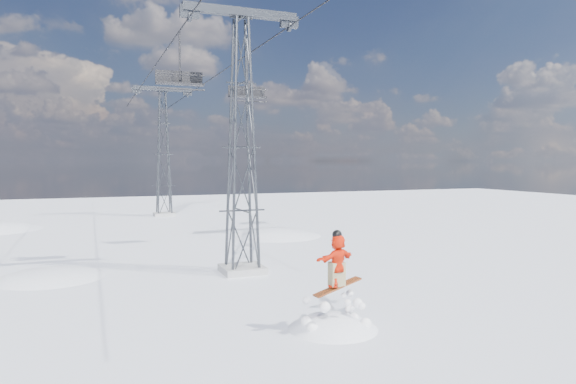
% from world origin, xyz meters
% --- Properties ---
extents(ground, '(120.00, 120.00, 0.00)m').
position_xyz_m(ground, '(0.00, 0.00, 0.00)').
color(ground, white).
rests_on(ground, ground).
extents(snow_terrain, '(39.00, 37.00, 22.00)m').
position_xyz_m(snow_terrain, '(-4.77, 21.24, -9.59)').
color(snow_terrain, white).
rests_on(snow_terrain, ground).
extents(lift_tower_near, '(5.20, 1.80, 11.43)m').
position_xyz_m(lift_tower_near, '(0.80, 8.00, 5.47)').
color(lift_tower_near, '#999999').
rests_on(lift_tower_near, ground).
extents(lift_tower_far, '(5.20, 1.80, 11.43)m').
position_xyz_m(lift_tower_far, '(0.80, 33.00, 5.47)').
color(lift_tower_far, '#999999').
rests_on(lift_tower_far, ground).
extents(haul_cables, '(4.46, 51.00, 0.06)m').
position_xyz_m(haul_cables, '(0.80, 19.50, 10.85)').
color(haul_cables, black).
rests_on(haul_cables, ground).
extents(snowboarder_jump, '(4.40, 4.40, 6.90)m').
position_xyz_m(snowboarder_jump, '(1.15, -0.25, -1.65)').
color(snowboarder_jump, white).
rests_on(snowboarder_jump, ground).
extents(lift_chair_near, '(2.18, 0.63, 2.70)m').
position_xyz_m(lift_chair_near, '(-1.40, 10.60, 8.69)').
color(lift_chair_near, black).
rests_on(lift_chair_near, ground).
extents(lift_chair_mid, '(2.14, 0.61, 2.65)m').
position_xyz_m(lift_chair_mid, '(3.00, 14.42, 8.73)').
color(lift_chair_mid, black).
rests_on(lift_chair_mid, ground).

